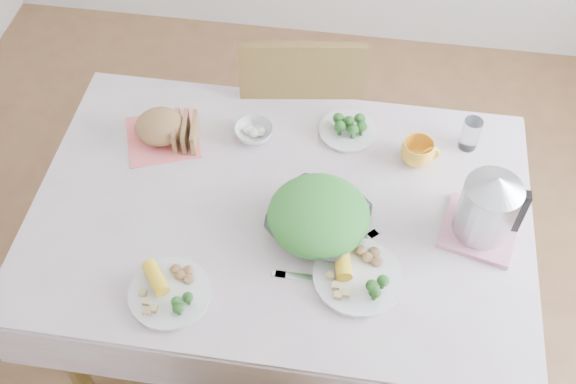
# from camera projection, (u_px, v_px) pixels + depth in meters

# --- Properties ---
(floor) EXTENTS (3.60, 3.60, 0.00)m
(floor) POSITION_uv_depth(u_px,v_px,m) (282.00, 324.00, 2.63)
(floor) COLOR brown
(floor) RESTS_ON ground
(dining_table) EXTENTS (1.40, 0.90, 0.75)m
(dining_table) POSITION_uv_depth(u_px,v_px,m) (281.00, 275.00, 2.34)
(dining_table) COLOR brown
(dining_table) RESTS_ON floor
(tablecloth) EXTENTS (1.50, 1.00, 0.01)m
(tablecloth) POSITION_uv_depth(u_px,v_px,m) (280.00, 209.00, 2.04)
(tablecloth) COLOR beige
(tablecloth) RESTS_ON dining_table
(chair_far) EXTENTS (0.51, 0.51, 0.99)m
(chair_far) POSITION_uv_depth(u_px,v_px,m) (300.00, 115.00, 2.69)
(chair_far) COLOR brown
(chair_far) RESTS_ON floor
(salad_bowl) EXTENTS (0.37, 0.37, 0.07)m
(salad_bowl) POSITION_uv_depth(u_px,v_px,m) (318.00, 221.00, 1.96)
(salad_bowl) COLOR white
(salad_bowl) RESTS_ON tablecloth
(dinner_plate_left) EXTENTS (0.29, 0.29, 0.02)m
(dinner_plate_left) POSITION_uv_depth(u_px,v_px,m) (170.00, 293.00, 1.84)
(dinner_plate_left) COLOR white
(dinner_plate_left) RESTS_ON tablecloth
(dinner_plate_right) EXTENTS (0.29, 0.29, 0.02)m
(dinner_plate_right) POSITION_uv_depth(u_px,v_px,m) (358.00, 277.00, 1.87)
(dinner_plate_right) COLOR white
(dinner_plate_right) RESTS_ON tablecloth
(broccoli_plate) EXTENTS (0.23, 0.23, 0.02)m
(broccoli_plate) POSITION_uv_depth(u_px,v_px,m) (348.00, 131.00, 2.21)
(broccoli_plate) COLOR beige
(broccoli_plate) RESTS_ON tablecloth
(napkin) EXTENTS (0.29, 0.29, 0.00)m
(napkin) POSITION_uv_depth(u_px,v_px,m) (163.00, 137.00, 2.21)
(napkin) COLOR #FF6E68
(napkin) RESTS_ON tablecloth
(bread_loaf) EXTENTS (0.20, 0.20, 0.10)m
(bread_loaf) POSITION_uv_depth(u_px,v_px,m) (160.00, 125.00, 2.16)
(bread_loaf) COLOR brown
(bread_loaf) RESTS_ON napkin
(fruit_bowl) EXTENTS (0.14, 0.14, 0.04)m
(fruit_bowl) POSITION_uv_depth(u_px,v_px,m) (254.00, 132.00, 2.20)
(fruit_bowl) COLOR white
(fruit_bowl) RESTS_ON tablecloth
(yellow_mug) EXTENTS (0.13, 0.13, 0.08)m
(yellow_mug) POSITION_uv_depth(u_px,v_px,m) (417.00, 152.00, 2.11)
(yellow_mug) COLOR yellow
(yellow_mug) RESTS_ON tablecloth
(glass_tumbler) EXTENTS (0.07, 0.07, 0.11)m
(glass_tumbler) POSITION_uv_depth(u_px,v_px,m) (471.00, 132.00, 2.14)
(glass_tumbler) COLOR white
(glass_tumbler) RESTS_ON tablecloth
(pink_tray) EXTENTS (0.25, 0.25, 0.02)m
(pink_tray) POSITION_uv_depth(u_px,v_px,m) (479.00, 229.00, 1.97)
(pink_tray) COLOR pink
(pink_tray) RESTS_ON tablecloth
(electric_kettle) EXTENTS (0.20, 0.20, 0.23)m
(electric_kettle) POSITION_uv_depth(u_px,v_px,m) (488.00, 206.00, 1.88)
(electric_kettle) COLOR #B2B5BA
(electric_kettle) RESTS_ON pink_tray
(fork_right) EXTENTS (0.15, 0.15, 0.00)m
(fork_right) POSITION_uv_depth(u_px,v_px,m) (351.00, 248.00, 1.94)
(fork_right) COLOR silver
(fork_right) RESTS_ON tablecloth
(knife) EXTENTS (0.19, 0.02, 0.00)m
(knife) POSITION_uv_depth(u_px,v_px,m) (309.00, 278.00, 1.88)
(knife) COLOR silver
(knife) RESTS_ON tablecloth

